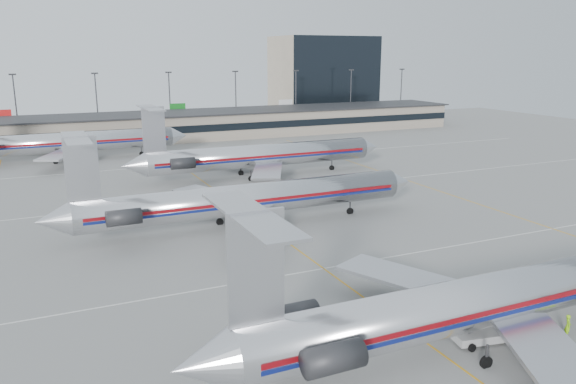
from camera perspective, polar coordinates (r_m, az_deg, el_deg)
ground at (r=45.66m, az=9.65°, el=-11.90°), size 260.00×260.00×0.00m
apron_markings at (r=53.48m, az=3.63°, el=-7.76°), size 160.00×0.15×0.02m
terminal at (r=134.88m, az=-14.23°, el=6.40°), size 162.00×17.00×6.25m
light_mast_row at (r=148.11m, az=-15.36°, el=9.08°), size 163.60×0.40×15.28m
distant_building at (r=183.17m, az=3.55°, el=11.59°), size 30.00×20.00×25.00m
jet_foreground at (r=41.26m, az=19.58°, el=-10.22°), size 45.01×26.50×11.78m
jet_second_row at (r=64.63m, az=-4.75°, el=-0.75°), size 45.26×26.65×11.85m
jet_third_row at (r=91.82m, az=-3.16°, el=3.71°), size 44.66×27.47×12.21m
jet_back_row at (r=113.70m, az=-21.71°, el=4.72°), size 44.84×27.58×12.26m
belt_loader at (r=42.65m, az=19.27°, el=-13.46°), size 4.92×2.17×2.53m
ramp_worker_near at (r=45.66m, az=26.55°, el=-12.07°), size 0.71×0.74×1.71m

